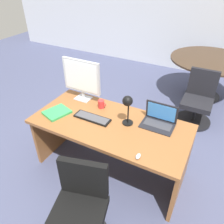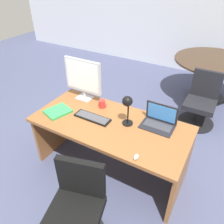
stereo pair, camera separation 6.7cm
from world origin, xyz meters
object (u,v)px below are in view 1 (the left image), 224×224
at_px(desk, 112,134).
at_px(book, 57,112).
at_px(meeting_chair_near, 197,103).
at_px(meeting_table, 209,68).
at_px(desk_lamp, 128,105).
at_px(keyboard, 92,118).
at_px(laptop, 160,118).
at_px(office_chair, 80,214).
at_px(coffee_mug, 101,104).
at_px(mouse, 138,156).
at_px(monitor, 82,77).

xyz_separation_m(desk, book, (-0.65, -0.18, 0.21)).
height_order(desk, meeting_chair_near, meeting_chair_near).
height_order(book, meeting_table, meeting_table).
xyz_separation_m(desk_lamp, meeting_chair_near, (0.56, 1.52, -0.65)).
bearing_deg(meeting_table, keyboard, -110.82).
distance_m(laptop, desk_lamp, 0.41).
distance_m(keyboard, office_chair, 1.01).
distance_m(coffee_mug, office_chair, 1.25).
distance_m(keyboard, meeting_chair_near, 1.92).
distance_m(desk, meeting_table, 2.53).
xyz_separation_m(book, meeting_table, (1.38, 2.60, -0.15)).
height_order(desk, meeting_table, meeting_table).
xyz_separation_m(desk, laptop, (0.48, 0.20, 0.27)).
bearing_deg(desk, mouse, -39.64).
relative_size(laptop, book, 1.05).
relative_size(desk, keyboard, 4.09).
bearing_deg(meeting_table, office_chair, -99.55).
distance_m(meeting_table, meeting_chair_near, 0.93).
distance_m(desk_lamp, meeting_chair_near, 1.75).
xyz_separation_m(desk, meeting_table, (0.73, 2.42, 0.06)).
bearing_deg(mouse, meeting_chair_near, 82.33).
xyz_separation_m(monitor, book, (-0.08, -0.43, -0.29)).
height_order(keyboard, meeting_chair_near, meeting_chair_near).
height_order(monitor, book, monitor).
xyz_separation_m(keyboard, mouse, (0.70, -0.32, 0.01)).
relative_size(laptop, desk_lamp, 0.98).
xyz_separation_m(laptop, desk_lamp, (-0.31, -0.19, 0.19)).
height_order(monitor, keyboard, monitor).
bearing_deg(meeting_table, coffee_mug, -113.47).
height_order(desk, keyboard, keyboard).
bearing_deg(mouse, meeting_table, 84.85).
height_order(laptop, keyboard, laptop).
distance_m(desk, meeting_chair_near, 1.71).
relative_size(mouse, desk_lamp, 0.21).
xyz_separation_m(desk_lamp, meeting_table, (0.56, 2.41, -0.40)).
relative_size(desk, meeting_chair_near, 2.08).
xyz_separation_m(laptop, meeting_chair_near, (0.26, 1.33, -0.47)).
bearing_deg(desk, book, -164.45).
bearing_deg(desk, monitor, 156.25).
bearing_deg(laptop, coffee_mug, -177.89).
distance_m(keyboard, meeting_table, 2.68).
bearing_deg(coffee_mug, mouse, -38.33).
bearing_deg(coffee_mug, office_chair, -69.55).
relative_size(laptop, meeting_chair_near, 0.42).
bearing_deg(office_chair, desk_lamp, 89.56).
xyz_separation_m(laptop, mouse, (-0.00, -0.60, -0.06)).
bearing_deg(meeting_table, desk, -106.81).
distance_m(monitor, meeting_chair_near, 1.96).
bearing_deg(coffee_mug, meeting_chair_near, 54.14).
xyz_separation_m(monitor, mouse, (1.04, -0.64, -0.29)).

